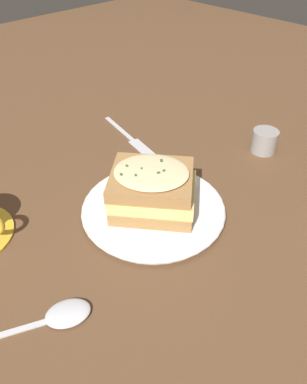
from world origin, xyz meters
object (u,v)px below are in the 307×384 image
(dinner_plate, at_px, (153,209))
(spoon, at_px, (60,316))
(condiment_pot, at_px, (264,141))
(fork, at_px, (133,140))
(sandwich, at_px, (153,189))

(dinner_plate, distance_m, spoon, 0.22)
(spoon, xyz_separation_m, condiment_pot, (0.50, 0.04, 0.02))
(fork, xyz_separation_m, spoon, (-0.34, -0.25, 0.00))
(fork, height_order, spoon, spoon)
(dinner_plate, height_order, sandwich, sandwich)
(dinner_plate, distance_m, condiment_pot, 0.29)
(dinner_plate, height_order, spoon, dinner_plate)
(sandwich, distance_m, spoon, 0.23)
(spoon, bearing_deg, sandwich, 130.18)
(sandwich, distance_m, condiment_pot, 0.29)
(condiment_pot, bearing_deg, sandwich, 175.40)
(fork, bearing_deg, condiment_pot, 139.05)
(fork, relative_size, spoon, 1.22)
(sandwich, height_order, fork, sandwich)
(fork, relative_size, condiment_pot, 3.81)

